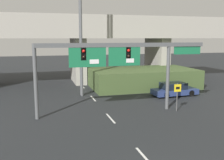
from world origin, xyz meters
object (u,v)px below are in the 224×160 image
Objects in this scene: speed_limit_sign at (177,93)px; highway_light_pole_far at (80,4)px; highway_light_pole_near at (80,5)px; signal_gantry at (117,57)px; parked_sedan_near_right at (174,90)px.

highway_light_pole_far is (-6.50, 7.68, 7.62)m from speed_limit_sign.
highway_light_pole_far is (0.01, -0.42, 0.05)m from highway_light_pole_near.
highway_light_pole_near reaches higher than signal_gantry.
highway_light_pole_near is (-6.51, 8.10, 7.56)m from speed_limit_sign.
signal_gantry is 5.97× the size of speed_limit_sign.
highway_light_pole_far reaches higher than signal_gantry.
speed_limit_sign is (4.79, -0.87, -2.92)m from signal_gantry.
speed_limit_sign is 0.48× the size of parked_sedan_near_right.
highway_light_pole_near is at bearing 91.85° from highway_light_pole_far.
signal_gantry is 9.39m from parked_sedan_near_right.
signal_gantry is at bearing 169.66° from speed_limit_sign.
speed_limit_sign is 0.13× the size of highway_light_pole_far.
highway_light_pole_far is at bearing -88.15° from highway_light_pole_near.
signal_gantry is 5.68m from speed_limit_sign.
highway_light_pole_far is (-1.70, 6.81, 4.69)m from signal_gantry.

